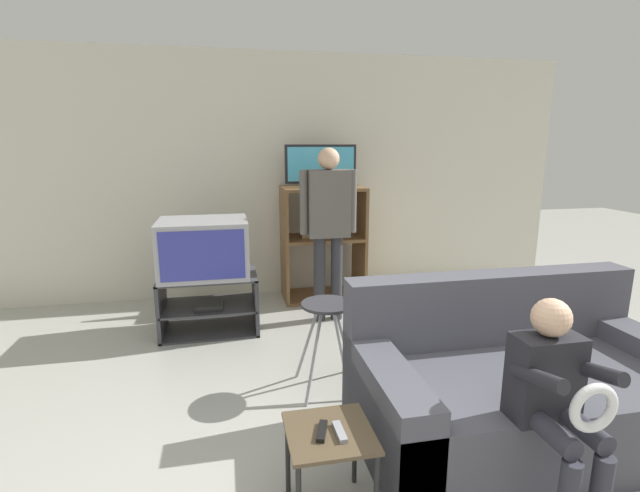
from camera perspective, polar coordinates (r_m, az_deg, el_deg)
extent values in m
cube|color=silver|center=(5.16, -4.24, 8.50)|extent=(6.40, 0.06, 2.60)
cube|color=#38383D|center=(4.40, -13.29, -9.90)|extent=(0.85, 0.54, 0.02)
cube|color=#38383D|center=(4.32, -13.44, -7.15)|extent=(0.82, 0.54, 0.02)
cube|color=#38383D|center=(4.23, -13.63, -3.62)|extent=(0.85, 0.54, 0.02)
cube|color=#38383D|center=(4.35, -18.91, -7.01)|extent=(0.03, 0.54, 0.52)
cube|color=#38383D|center=(4.31, -7.97, -6.57)|extent=(0.03, 0.54, 0.52)
cube|color=black|center=(4.24, -13.49, -7.02)|extent=(0.24, 0.28, 0.05)
cube|color=#9E9EA3|center=(4.19, -14.11, -0.20)|extent=(0.76, 0.60, 0.50)
cube|color=#333899|center=(3.89, -14.27, -1.17)|extent=(0.68, 0.01, 0.42)
cube|color=brown|center=(4.92, -4.40, 0.14)|extent=(0.03, 0.52, 1.21)
cube|color=brown|center=(5.09, 4.92, 0.55)|extent=(0.03, 0.52, 1.21)
cube|color=brown|center=(5.15, 0.33, -6.09)|extent=(0.80, 0.52, 0.03)
cube|color=brown|center=(4.98, 0.34, 1.03)|extent=(0.80, 0.52, 0.03)
cube|color=brown|center=(4.90, 0.35, 7.11)|extent=(0.80, 0.52, 0.03)
cube|color=#9E7A4C|center=(4.85, -1.21, 2.23)|extent=(0.18, 0.04, 0.22)
cube|color=black|center=(4.87, 0.08, 7.50)|extent=(0.26, 0.20, 0.04)
cube|color=black|center=(4.85, 0.09, 10.06)|extent=(0.75, 0.04, 0.40)
cube|color=#4CB7E0|center=(4.83, 0.14, 10.05)|extent=(0.70, 0.01, 0.35)
cylinder|color=#99999E|center=(3.11, -0.74, -13.50)|extent=(0.16, 0.17, 0.61)
cylinder|color=#99999E|center=(3.15, 3.43, -13.11)|extent=(0.16, 0.17, 0.61)
cylinder|color=#99999E|center=(3.32, -1.54, -11.71)|extent=(0.16, 0.17, 0.61)
cylinder|color=#99999E|center=(3.36, 2.35, -11.38)|extent=(0.16, 0.17, 0.61)
cylinder|color=#333338|center=(3.11, 0.89, -7.20)|extent=(0.35, 0.35, 0.02)
cube|color=brown|center=(2.21, 1.18, -21.98)|extent=(0.38, 0.38, 0.02)
cylinder|color=black|center=(2.45, -3.99, -24.28)|extent=(0.02, 0.02, 0.40)
cylinder|color=black|center=(2.50, 4.29, -23.34)|extent=(0.02, 0.02, 0.40)
cube|color=black|center=(2.19, 0.25, -21.82)|extent=(0.08, 0.15, 0.02)
cube|color=gray|center=(2.18, 2.44, -21.88)|extent=(0.04, 0.14, 0.02)
cube|color=#4C4C56|center=(3.00, 23.64, -17.42)|extent=(1.85, 0.97, 0.44)
cube|color=#4C4C56|center=(3.10, 20.29, -7.08)|extent=(1.85, 0.20, 0.44)
cube|color=#4C4C56|center=(2.62, 8.05, -19.51)|extent=(0.22, 0.97, 0.56)
cylinder|color=#2D2D33|center=(4.38, -0.05, -4.08)|extent=(0.11, 0.11, 0.82)
cylinder|color=#2D2D33|center=(4.42, 2.05, -3.95)|extent=(0.11, 0.11, 0.82)
cube|color=#5B5651|center=(4.25, 1.04, 5.24)|extent=(0.38, 0.20, 0.61)
cylinder|color=#5B5651|center=(4.21, -2.00, 5.37)|extent=(0.08, 0.08, 0.58)
cylinder|color=#5B5651|center=(4.30, 4.02, 5.51)|extent=(0.08, 0.08, 0.58)
sphere|color=#DBAD89|center=(4.22, 1.07, 10.70)|extent=(0.20, 0.20, 0.20)
cylinder|color=#2D2D38|center=(2.31, 26.30, -19.58)|extent=(0.09, 0.30, 0.09)
cylinder|color=#2D2D38|center=(2.40, 29.30, -18.67)|extent=(0.09, 0.30, 0.09)
cube|color=#232328|center=(2.38, 25.89, -14.31)|extent=(0.30, 0.17, 0.40)
cylinder|color=#232328|center=(2.18, 25.26, -14.46)|extent=(0.06, 0.31, 0.14)
cylinder|color=#232328|center=(2.34, 30.70, -13.13)|extent=(0.06, 0.31, 0.14)
sphere|color=#DBAD89|center=(2.27, 26.58, -7.89)|extent=(0.17, 0.17, 0.17)
torus|color=silver|center=(2.18, 30.63, -16.78)|extent=(0.21, 0.04, 0.21)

